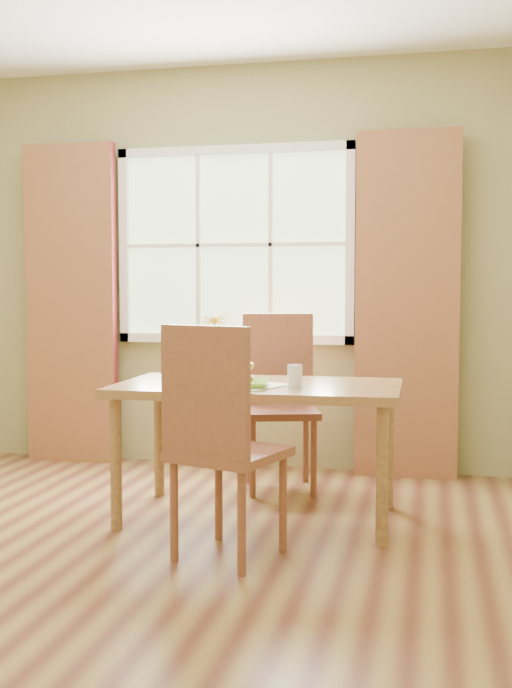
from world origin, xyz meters
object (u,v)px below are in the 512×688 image
Objects in this scene: croissant_sandwich at (240,371)px; chair_near at (218,433)px; chair_far at (279,392)px; water_glass at (295,376)px; dining_table at (258,398)px; flower_vase at (214,340)px.

chair_near is at bearing -78.32° from croissant_sandwich.
water_glass is at bearing -89.97° from chair_far.
dining_table is at bearing 68.60° from croissant_sandwich.
dining_table is 0.71m from chair_near.
croissant_sandwich is (-0.04, 0.58, 0.21)m from chair_near.
dining_table is 1.40× the size of chair_far.
croissant_sandwich is 0.47× the size of flower_vase.
dining_table is 0.27m from water_glass.
croissant_sandwich is at bearing -176.52° from water_glass.
dining_table is at bearing -34.59° from flower_vase.
chair_far is 0.67m from flower_vase.
flower_vase reaches higher than chair_near.
flower_vase is (-0.50, 0.31, 0.16)m from water_glass.
flower_vase is at bearing 125.01° from chair_near.
chair_far reaches higher than chair_near.
chair_near is 1.00× the size of chair_far.
croissant_sandwich reaches higher than water_glass.
chair_far is at bearing 108.69° from chair_near.
water_glass is at bearing 11.35° from croissant_sandwich.
dining_table is at bearing 153.45° from water_glass.
dining_table is 0.45m from flower_vase.
flower_vase is at bearing 132.55° from croissant_sandwich.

